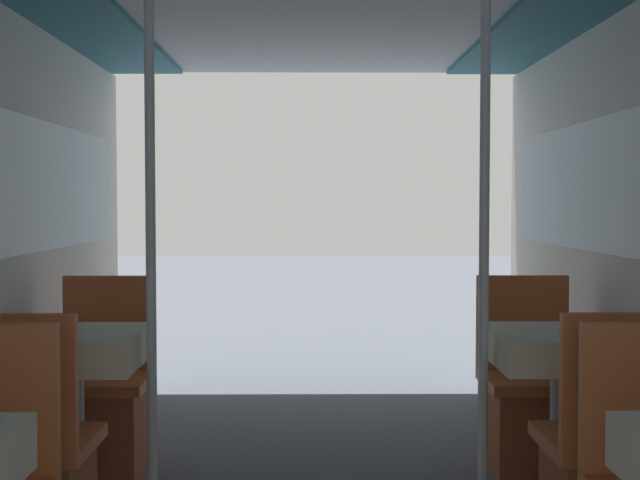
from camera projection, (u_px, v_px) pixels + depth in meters
name	position (u px, v px, depth m)	size (l,w,h in m)	color
dining_table_left_1	(69.00, 363.00, 3.67)	(0.60, 0.60, 0.76)	#4C4C51
chair_left_far_1	(102.00, 413.00, 4.24)	(0.45, 0.45, 0.93)	brown
support_pole_left_1	(151.00, 254.00, 3.65)	(0.04, 0.04, 2.16)	silver
dining_table_right_1	(565.00, 362.00, 3.69)	(0.60, 0.60, 0.76)	#4C4C51
chair_right_far_1	(530.00, 412.00, 4.26)	(0.45, 0.45, 0.93)	brown
support_pole_right_1	(484.00, 254.00, 3.67)	(0.04, 0.04, 2.16)	silver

